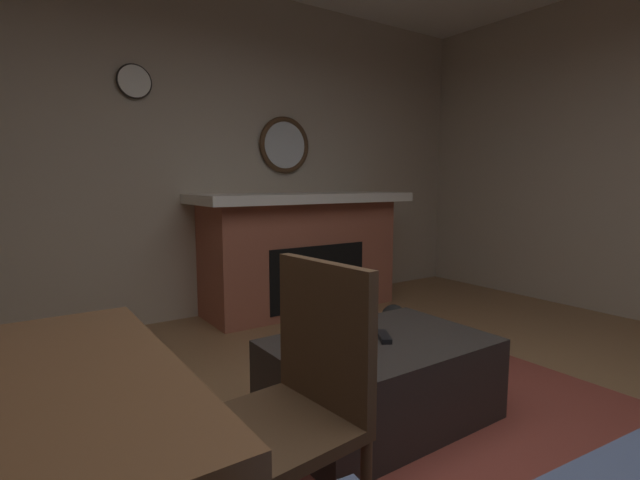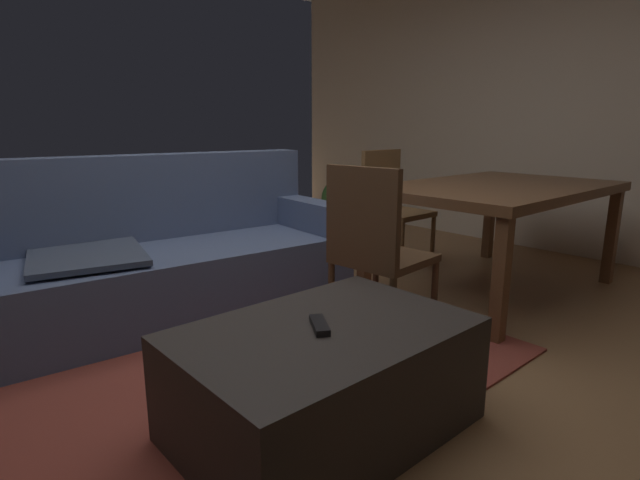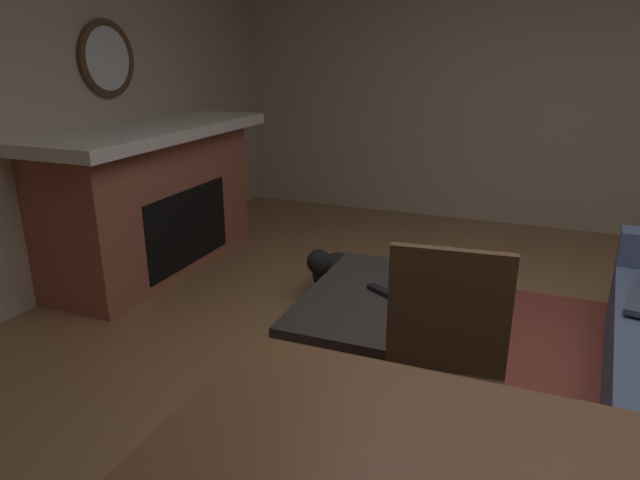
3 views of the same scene
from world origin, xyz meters
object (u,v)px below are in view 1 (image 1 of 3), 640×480
at_px(round_wall_mirror, 285,145).
at_px(ottoman_coffee_table, 379,381).
at_px(wall_clock, 134,81).
at_px(dining_chair_west, 298,391).
at_px(small_dog, 412,328).
at_px(fireplace, 301,251).
at_px(tv_remote, 384,337).

relative_size(round_wall_mirror, ottoman_coffee_table, 0.50).
bearing_deg(ottoman_coffee_table, wall_clock, -75.93).
bearing_deg(wall_clock, dining_chair_west, 86.11).
distance_m(dining_chair_west, wall_clock, 3.05).
bearing_deg(small_dog, wall_clock, -51.07).
bearing_deg(wall_clock, fireplace, 167.95).
relative_size(round_wall_mirror, wall_clock, 1.99).
distance_m(ottoman_coffee_table, small_dog, 0.98).
distance_m(fireplace, small_dog, 1.44).
height_order(round_wall_mirror, small_dog, round_wall_mirror).
distance_m(ottoman_coffee_table, dining_chair_west, 0.92).
bearing_deg(dining_chair_west, ottoman_coffee_table, -149.29).
relative_size(round_wall_mirror, dining_chair_west, 0.57).
distance_m(round_wall_mirror, dining_chair_west, 3.25).
bearing_deg(fireplace, tv_remote, 68.94).
bearing_deg(fireplace, ottoman_coffee_table, 68.33).
bearing_deg(dining_chair_west, round_wall_mirror, -119.55).
bearing_deg(wall_clock, round_wall_mirror, 180.00).
bearing_deg(small_dog, ottoman_coffee_table, 35.16).
bearing_deg(wall_clock, ottoman_coffee_table, 104.07).
height_order(round_wall_mirror, wall_clock, wall_clock).
xyz_separation_m(tv_remote, wall_clock, (0.59, -2.25, 1.53)).
xyz_separation_m(ottoman_coffee_table, small_dog, (-0.80, -0.56, -0.03)).
bearing_deg(tv_remote, dining_chair_west, 61.17).
bearing_deg(small_dog, tv_remote, 36.01).
xyz_separation_m(fireplace, dining_chair_west, (1.52, 2.40, -0.02)).
relative_size(tv_remote, small_dog, 0.33).
height_order(round_wall_mirror, dining_chair_west, round_wall_mirror).
distance_m(round_wall_mirror, small_dog, 2.16).
relative_size(fireplace, tv_remote, 12.58).
bearing_deg(wall_clock, tv_remote, 104.65).
height_order(dining_chair_west, small_dog, dining_chair_west).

